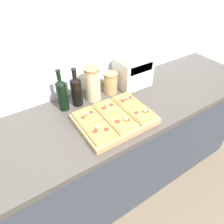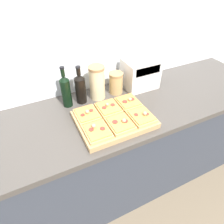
% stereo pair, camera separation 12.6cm
% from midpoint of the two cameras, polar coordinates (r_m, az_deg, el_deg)
% --- Properties ---
extents(ground_plane, '(12.00, 12.00, 0.00)m').
position_cam_midpoint_polar(ground_plane, '(1.93, 5.91, -27.21)').
color(ground_plane, brown).
extents(wall_back, '(6.00, 0.06, 2.50)m').
position_cam_midpoint_polar(wall_back, '(1.47, -4.82, 18.59)').
color(wall_back, silver).
rests_on(wall_back, ground_plane).
extents(kitchen_counter, '(2.63, 0.67, 0.91)m').
position_cam_midpoint_polar(kitchen_counter, '(1.68, 1.31, -11.96)').
color(kitchen_counter, '#333842').
rests_on(kitchen_counter, ground_plane).
extents(cutting_board, '(0.46, 0.35, 0.04)m').
position_cam_midpoint_polar(cutting_board, '(1.26, 3.44, -2.26)').
color(cutting_board, tan).
rests_on(cutting_board, kitchen_counter).
extents(pizza_slice_back_left, '(0.14, 0.16, 0.05)m').
position_cam_midpoint_polar(pizza_slice_back_left, '(1.25, -4.33, -0.80)').
color(pizza_slice_back_left, tan).
rests_on(pizza_slice_back_left, cutting_board).
extents(pizza_slice_back_center, '(0.14, 0.16, 0.05)m').
position_cam_midpoint_polar(pizza_slice_back_center, '(1.30, 1.73, 1.04)').
color(pizza_slice_back_center, tan).
rests_on(pizza_slice_back_center, cutting_board).
extents(pizza_slice_back_right, '(0.14, 0.16, 0.05)m').
position_cam_midpoint_polar(pizza_slice_back_right, '(1.36, 7.33, 2.72)').
color(pizza_slice_back_right, tan).
rests_on(pizza_slice_back_right, cutting_board).
extents(pizza_slice_front_left, '(0.14, 0.16, 0.05)m').
position_cam_midpoint_polar(pizza_slice_front_left, '(1.14, -1.12, -5.68)').
color(pizza_slice_front_left, tan).
rests_on(pizza_slice_front_left, cutting_board).
extents(pizza_slice_front_center, '(0.14, 0.16, 0.05)m').
position_cam_midpoint_polar(pizza_slice_front_center, '(1.19, 5.46, -3.46)').
color(pizza_slice_front_center, tan).
rests_on(pizza_slice_front_center, cutting_board).
extents(pizza_slice_front_right, '(0.14, 0.16, 0.05)m').
position_cam_midpoint_polar(pizza_slice_front_right, '(1.26, 11.33, -1.41)').
color(pizza_slice_front_right, tan).
rests_on(pizza_slice_front_right, cutting_board).
extents(olive_oil_bottle, '(0.07, 0.07, 0.29)m').
position_cam_midpoint_polar(olive_oil_bottle, '(1.36, -10.51, 5.92)').
color(olive_oil_bottle, black).
rests_on(olive_oil_bottle, kitchen_counter).
extents(wine_bottle, '(0.07, 0.07, 0.28)m').
position_cam_midpoint_polar(wine_bottle, '(1.39, -6.49, 6.72)').
color(wine_bottle, black).
rests_on(wine_bottle, kitchen_counter).
extents(grain_jar_tall, '(0.11, 0.11, 0.25)m').
position_cam_midpoint_polar(grain_jar_tall, '(1.42, -1.79, 8.31)').
color(grain_jar_tall, beige).
rests_on(grain_jar_tall, kitchen_counter).
extents(grain_jar_short, '(0.10, 0.10, 0.16)m').
position_cam_midpoint_polar(grain_jar_short, '(1.50, 3.57, 8.21)').
color(grain_jar_short, tan).
rests_on(grain_jar_short, kitchen_counter).
extents(toaster_oven, '(0.28, 0.20, 0.22)m').
position_cam_midpoint_polar(toaster_oven, '(1.59, 10.35, 10.71)').
color(toaster_oven, beige).
rests_on(toaster_oven, kitchen_counter).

